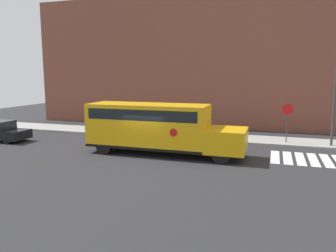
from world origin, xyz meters
TOP-DOWN VIEW (x-y plane):
  - ground_plane at (0.00, 0.00)m, footprint 60.00×60.00m
  - sidewalk_strip at (0.00, 6.50)m, footprint 44.00×3.00m
  - building_backdrop at (0.00, 13.00)m, footprint 32.00×4.00m
  - crosswalk_stripes at (9.47, 2.00)m, footprint 4.70×3.20m
  - school_bus at (0.35, 0.56)m, footprint 9.65×2.57m
  - stop_sign at (8.08, 5.90)m, footprint 0.75×0.10m

SIDE VIEW (x-z plane):
  - ground_plane at x=0.00m, z-range 0.00..0.00m
  - crosswalk_stripes at x=9.47m, z-range 0.00..0.01m
  - sidewalk_strip at x=0.00m, z-range 0.00..0.15m
  - school_bus at x=0.35m, z-range 0.20..3.27m
  - stop_sign at x=8.08m, z-range 0.48..3.32m
  - building_backdrop at x=0.00m, z-range 0.00..12.04m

